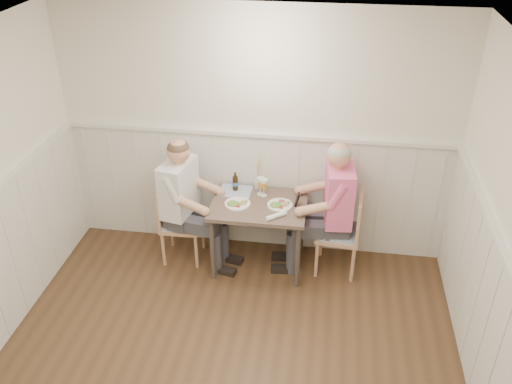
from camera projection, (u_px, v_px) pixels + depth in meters
room_shell at (206, 251)px, 3.41m from camera, size 4.04×4.54×2.60m
wainscot at (229, 283)px, 4.42m from camera, size 4.00×4.49×1.34m
dining_table at (259, 212)px, 5.41m from camera, size 0.94×0.70×0.75m
chair_right at (344, 230)px, 5.43m from camera, size 0.46×0.46×0.89m
chair_left at (177, 219)px, 5.62m from camera, size 0.42×0.42×0.87m
man_in_pink at (332, 218)px, 5.39m from camera, size 0.70×0.49×1.45m
diner_cream at (184, 211)px, 5.53m from camera, size 0.71×0.51×1.42m
plate_man at (279, 204)px, 5.31m from camera, size 0.25×0.25×0.06m
plate_diner at (236, 203)px, 5.33m from camera, size 0.26×0.26×0.06m
beer_glass_a at (260, 183)px, 5.45m from camera, size 0.08×0.08×0.19m
beer_glass_b at (264, 185)px, 5.43m from camera, size 0.08×0.08×0.19m
beer_bottle at (235, 182)px, 5.54m from camera, size 0.06×0.06×0.21m
rolled_napkin at (276, 216)px, 5.13m from camera, size 0.20×0.17×0.05m
grass_vase at (257, 174)px, 5.54m from camera, size 0.04×0.04×0.37m
gingham_mat at (235, 191)px, 5.56m from camera, size 0.34×0.27×0.01m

